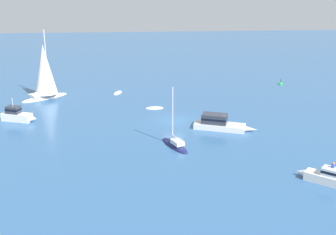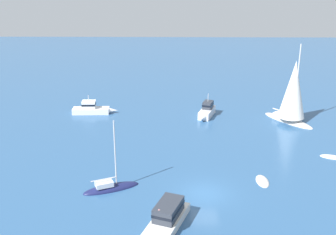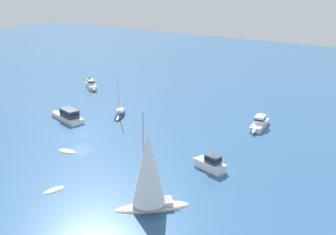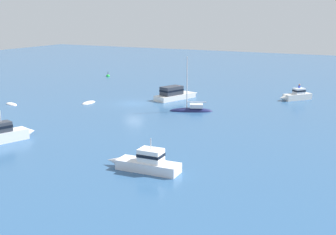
% 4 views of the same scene
% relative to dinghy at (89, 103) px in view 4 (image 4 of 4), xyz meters
% --- Properties ---
extents(ground_plane, '(162.23, 162.23, 0.00)m').
position_rel_dinghy_xyz_m(ground_plane, '(-5.59, -2.33, 0.00)').
color(ground_plane, '#2D5684').
extents(dinghy, '(1.25, 2.53, 0.46)m').
position_rel_dinghy_xyz_m(dinghy, '(0.00, 0.00, 0.00)').
color(dinghy, silver).
rests_on(dinghy, ground).
extents(cabin_cruiser, '(4.04, 7.64, 1.90)m').
position_rel_dinghy_xyz_m(cabin_cruiser, '(-9.01, -7.49, 0.75)').
color(cabin_cruiser, silver).
rests_on(cabin_cruiser, ground).
extents(rib, '(2.63, 1.75, 0.42)m').
position_rel_dinghy_xyz_m(rib, '(8.40, 5.37, 0.00)').
color(rib, white).
rests_on(rib, ground).
extents(launch, '(4.01, 4.49, 2.15)m').
position_rel_dinghy_xyz_m(launch, '(-24.07, -14.69, 0.62)').
color(launch, silver).
rests_on(launch, ground).
extents(powerboat, '(6.14, 1.79, 2.61)m').
position_rel_dinghy_xyz_m(powerboat, '(-19.57, 18.79, 0.65)').
color(powerboat, white).
rests_on(powerboat, ground).
extents(powerboat_1, '(2.71, 4.92, 3.03)m').
position_rel_dinghy_xyz_m(powerboat_1, '(-4.08, 17.76, 0.75)').
color(powerboat_1, white).
rests_on(powerboat_1, ground).
extents(yacht, '(5.36, 3.40, 7.06)m').
position_rel_dinghy_xyz_m(yacht, '(-14.21, -1.64, 0.12)').
color(yacht, '#191E4C').
rests_on(yacht, ground).
extents(channel_buoy, '(0.71, 0.71, 1.26)m').
position_rel_dinghy_xyz_m(channel_buoy, '(11.86, -21.70, 0.01)').
color(channel_buoy, green).
rests_on(channel_buoy, ground).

